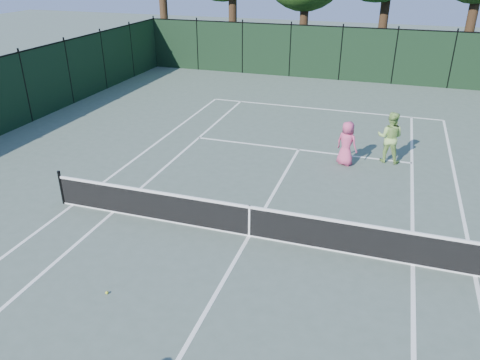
% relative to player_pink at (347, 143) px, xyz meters
% --- Properties ---
extents(ground, '(90.00, 90.00, 0.00)m').
position_rel_player_pink_xyz_m(ground, '(-1.83, -5.55, -0.79)').
color(ground, '#4C5D51').
rests_on(ground, ground).
extents(sideline_doubles_left, '(0.10, 23.77, 0.01)m').
position_rel_player_pink_xyz_m(sideline_doubles_left, '(-7.32, -5.55, -0.79)').
color(sideline_doubles_left, white).
rests_on(sideline_doubles_left, ground).
extents(sideline_doubles_right, '(0.10, 23.77, 0.01)m').
position_rel_player_pink_xyz_m(sideline_doubles_right, '(3.65, -5.55, -0.79)').
color(sideline_doubles_right, white).
rests_on(sideline_doubles_right, ground).
extents(sideline_singles_left, '(0.10, 23.77, 0.01)m').
position_rel_player_pink_xyz_m(sideline_singles_left, '(-5.95, -5.55, -0.79)').
color(sideline_singles_left, white).
rests_on(sideline_singles_left, ground).
extents(sideline_singles_right, '(0.10, 23.77, 0.01)m').
position_rel_player_pink_xyz_m(sideline_singles_right, '(2.28, -5.55, -0.79)').
color(sideline_singles_right, white).
rests_on(sideline_singles_right, ground).
extents(baseline_far, '(10.97, 0.10, 0.01)m').
position_rel_player_pink_xyz_m(baseline_far, '(-1.83, 6.33, -0.79)').
color(baseline_far, white).
rests_on(baseline_far, ground).
extents(service_line_far, '(8.23, 0.10, 0.01)m').
position_rel_player_pink_xyz_m(service_line_far, '(-1.83, 0.85, -0.79)').
color(service_line_far, white).
rests_on(service_line_far, ground).
extents(center_service_line, '(0.10, 12.80, 0.01)m').
position_rel_player_pink_xyz_m(center_service_line, '(-1.83, -5.55, -0.79)').
color(center_service_line, white).
rests_on(center_service_line, ground).
extents(tennis_net, '(11.69, 0.09, 1.06)m').
position_rel_player_pink_xyz_m(tennis_net, '(-1.83, -5.55, -0.31)').
color(tennis_net, black).
rests_on(tennis_net, ground).
extents(fence_far, '(24.00, 0.05, 3.00)m').
position_rel_player_pink_xyz_m(fence_far, '(-1.83, 12.45, 0.71)').
color(fence_far, black).
rests_on(fence_far, ground).
extents(player_pink, '(0.91, 0.78, 1.58)m').
position_rel_player_pink_xyz_m(player_pink, '(0.00, 0.00, 0.00)').
color(player_pink, '#CC4875').
rests_on(player_pink, ground).
extents(player_green, '(0.97, 0.79, 1.84)m').
position_rel_player_pink_xyz_m(player_green, '(1.40, 0.75, 0.13)').
color(player_green, '#95C361').
rests_on(player_green, ground).
extents(loose_ball_midcourt, '(0.07, 0.07, 0.07)m').
position_rel_player_pink_xyz_m(loose_ball_midcourt, '(-4.11, -8.77, -0.76)').
color(loose_ball_midcourt, '#CBD32B').
rests_on(loose_ball_midcourt, ground).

